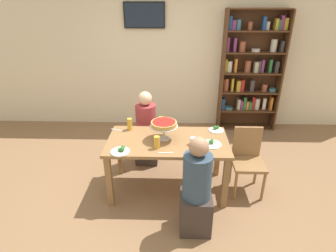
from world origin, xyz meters
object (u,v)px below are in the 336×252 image
object	(u,v)px
beer_glass_amber_spare	(161,123)
cutlery_knife_near	(195,153)
diner_near_right	(196,193)
salad_plate_near_diner	(216,130)
chair_head_east	(247,157)
bookshelf	(251,71)
water_glass_clear_near	(193,141)
beer_glass_amber_tall	(130,124)
diner_far_left	(146,133)
beer_glass_amber_short	(157,142)
cutlery_fork_near	(166,153)
television	(144,15)
salad_plate_far_diner	(211,144)
deep_dish_pizza_stand	(164,125)
dining_table	(168,147)
salad_plate_spare	(121,151)
cutlery_fork_far	(117,130)

from	to	relation	value
beer_glass_amber_spare	cutlery_knife_near	bearing A→B (deg)	-57.31
diner_near_right	salad_plate_near_diner	size ratio (longest dim) A/B	5.73
chair_head_east	bookshelf	bearing A→B (deg)	-102.57
bookshelf	water_glass_clear_near	xyz separation A→B (m)	(-1.17, -2.11, -0.34)
bookshelf	beer_glass_amber_tall	size ratio (longest dim) A/B	13.71
beer_glass_amber_tall	bookshelf	bearing A→B (deg)	40.67
diner_near_right	beer_glass_amber_tall	world-z (taller)	diner_near_right
diner_far_left	diner_near_right	distance (m)	1.54
beer_glass_amber_spare	beer_glass_amber_short	bearing A→B (deg)	-92.30
diner_far_left	cutlery_fork_near	bearing A→B (deg)	18.41
salad_plate_near_diner	water_glass_clear_near	size ratio (longest dim) A/B	2.15
television	salad_plate_near_diner	distance (m)	2.51
diner_near_right	salad_plate_near_diner	xyz separation A→B (m)	(0.32, 0.99, 0.26)
chair_head_east	cutlery_knife_near	distance (m)	0.84
television	cutlery_knife_near	world-z (taller)	television
salad_plate_near_diner	salad_plate_far_diner	xyz separation A→B (m)	(-0.11, -0.39, -0.00)
chair_head_east	salad_plate_near_diner	size ratio (longest dim) A/B	4.34
diner_near_right	deep_dish_pizza_stand	xyz separation A→B (m)	(-0.37, 0.74, 0.45)
diner_near_right	cutlery_fork_near	world-z (taller)	diner_near_right
salad_plate_far_diner	cutlery_knife_near	bearing A→B (deg)	-134.69
dining_table	water_glass_clear_near	bearing A→B (deg)	-17.85
salad_plate_spare	cutlery_knife_near	world-z (taller)	salad_plate_spare
beer_glass_amber_spare	cutlery_fork_far	xyz separation A→B (m)	(-0.60, -0.07, -0.08)
beer_glass_amber_short	beer_glass_amber_spare	xyz separation A→B (m)	(0.02, 0.54, 0.01)
water_glass_clear_near	beer_glass_amber_short	bearing A→B (deg)	-166.70
beer_glass_amber_spare	dining_table	bearing A→B (deg)	-73.32
water_glass_clear_near	cutlery_fork_near	xyz separation A→B (m)	(-0.32, -0.21, -0.04)
diner_far_left	salad_plate_spare	distance (m)	1.04
chair_head_east	beer_glass_amber_spare	world-z (taller)	beer_glass_amber_spare
salad_plate_far_diner	salad_plate_near_diner	bearing A→B (deg)	74.77
dining_table	salad_plate_spare	distance (m)	0.63
chair_head_east	beer_glass_amber_spare	size ratio (longest dim) A/B	5.24
bookshelf	cutlery_fork_far	bearing A→B (deg)	-141.32
salad_plate_far_diner	water_glass_clear_near	bearing A→B (deg)	179.56
dining_table	beer_glass_amber_spare	world-z (taller)	beer_glass_amber_spare
salad_plate_far_diner	beer_glass_amber_tall	world-z (taller)	beer_glass_amber_tall
diner_far_left	beer_glass_amber_short	xyz separation A→B (m)	(0.22, -0.88, 0.33)
chair_head_east	television	bearing A→B (deg)	-53.98
cutlery_knife_near	water_glass_clear_near	bearing A→B (deg)	109.79
salad_plate_spare	cutlery_knife_near	bearing A→B (deg)	-0.84
salad_plate_near_diner	beer_glass_amber_spare	bearing A→B (deg)	176.33
diner_far_left	beer_glass_amber_spare	distance (m)	0.54
beer_glass_amber_tall	cutlery_fork_near	distance (m)	0.79
chair_head_east	beer_glass_amber_tall	xyz separation A→B (m)	(-1.56, 0.26, 0.34)
television	salad_plate_spare	size ratio (longest dim) A/B	3.23
bookshelf	beer_glass_amber_spare	bearing A→B (deg)	-133.38
beer_glass_amber_spare	chair_head_east	bearing A→B (deg)	-15.06
cutlery_fork_near	beer_glass_amber_spare	bearing A→B (deg)	93.12
cutlery_fork_far	beer_glass_amber_short	bearing A→B (deg)	162.35
beer_glass_amber_spare	water_glass_clear_near	xyz separation A→B (m)	(0.41, -0.44, -0.04)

